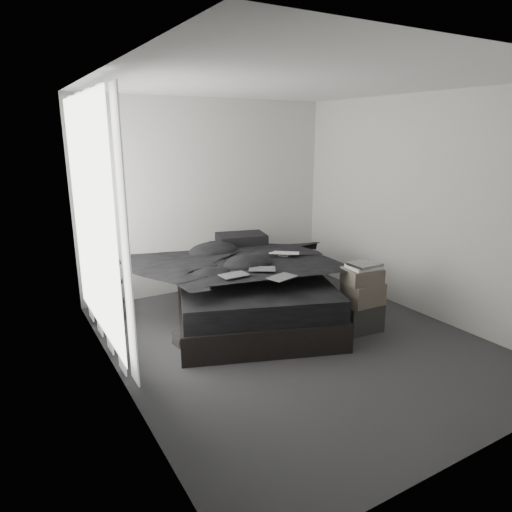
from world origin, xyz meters
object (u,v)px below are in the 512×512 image
bed (250,305)px  side_stand (107,291)px  laptop (284,248)px  box_lower (360,316)px

bed → side_stand: bearing=170.9°
bed → laptop: laptop is taller
bed → box_lower: size_ratio=5.28×
side_stand → box_lower: size_ratio=1.60×
bed → side_stand: (-1.48, 0.82, 0.19)m
side_stand → box_lower: (2.37, -1.76, -0.18)m
side_stand → box_lower: side_stand is taller
laptop → side_stand: size_ratio=0.53×
box_lower → side_stand: bearing=143.3°
bed → laptop: size_ratio=6.24×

